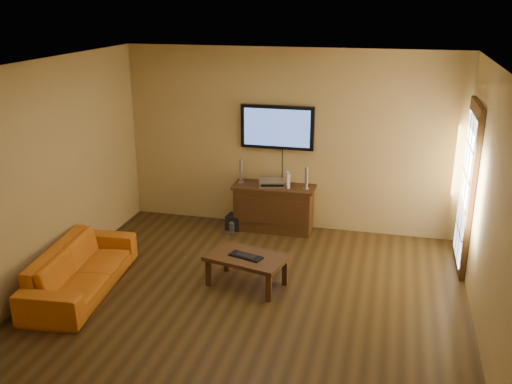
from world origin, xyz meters
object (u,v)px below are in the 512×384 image
(speaker_left, at_px, (241,172))
(coffee_table, at_px, (247,260))
(sofa, at_px, (80,262))
(av_receiver, at_px, (272,183))
(speaker_right, at_px, (306,179))
(keyboard, at_px, (246,256))
(television, at_px, (277,127))
(game_console, at_px, (288,180))
(bottle, at_px, (232,228))
(subwoofer, at_px, (235,222))
(media_console, at_px, (274,208))

(speaker_left, bearing_deg, coffee_table, -72.76)
(sofa, bearing_deg, av_receiver, -42.88)
(speaker_right, height_order, keyboard, speaker_right)
(television, distance_m, game_console, 0.79)
(coffee_table, distance_m, bottle, 1.61)
(subwoofer, bearing_deg, coffee_table, -61.89)
(game_console, xyz_separation_m, keyboard, (-0.15, -1.83, -0.41))
(media_console, relative_size, av_receiver, 3.12)
(speaker_left, relative_size, speaker_right, 1.10)
(bottle, bearing_deg, media_console, 31.27)
(subwoofer, bearing_deg, media_console, 17.92)
(sofa, distance_m, speaker_left, 2.82)
(sofa, xyz_separation_m, bottle, (1.28, 2.06, -0.27))
(coffee_table, relative_size, sofa, 0.56)
(subwoofer, relative_size, keyboard, 0.51)
(av_receiver, bearing_deg, speaker_right, -16.39)
(speaker_left, xyz_separation_m, av_receiver, (0.49, -0.03, -0.12))
(sofa, bearing_deg, game_console, -46.61)
(av_receiver, xyz_separation_m, bottle, (-0.53, -0.35, -0.65))
(subwoofer, bearing_deg, television, 34.75)
(media_console, relative_size, game_console, 5.40)
(television, xyz_separation_m, subwoofer, (-0.58, -0.30, -1.44))
(media_console, distance_m, subwoofer, 0.64)
(subwoofer, bearing_deg, bottle, -76.85)
(speaker_left, distance_m, av_receiver, 0.50)
(speaker_left, bearing_deg, keyboard, -73.01)
(coffee_table, height_order, bottle, coffee_table)
(media_console, xyz_separation_m, coffee_table, (0.06, -1.81, -0.01))
(sofa, relative_size, bottle, 8.76)
(television, distance_m, av_receiver, 0.82)
(speaker_right, bearing_deg, media_console, 177.77)
(television, xyz_separation_m, game_console, (0.21, -0.21, -0.73))
(game_console, bearing_deg, subwoofer, 169.29)
(sofa, height_order, keyboard, sofa)
(coffee_table, height_order, game_console, game_console)
(av_receiver, bearing_deg, media_console, -30.47)
(speaker_right, distance_m, av_receiver, 0.53)
(coffee_table, xyz_separation_m, speaker_left, (-0.57, 1.85, 0.53))
(sofa, height_order, bottle, sofa)
(media_console, height_order, av_receiver, av_receiver)
(speaker_right, height_order, bottle, speaker_right)
(av_receiver, bearing_deg, keyboard, -100.65)
(sofa, relative_size, speaker_right, 5.83)
(sofa, bearing_deg, speaker_left, -34.44)
(keyboard, bearing_deg, coffee_table, 93.05)
(sofa, xyz_separation_m, subwoofer, (1.26, 2.29, -0.26))
(television, xyz_separation_m, av_receiver, (-0.03, -0.18, -0.80))
(speaker_right, distance_m, subwoofer, 1.30)
(speaker_right, xyz_separation_m, bottle, (-1.05, -0.32, -0.75))
(sofa, bearing_deg, speaker_right, -50.24)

